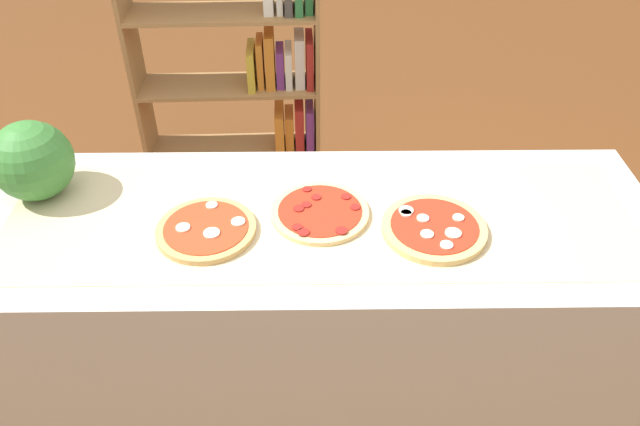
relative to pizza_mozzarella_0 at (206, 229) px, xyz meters
name	(u,v)px	position (x,y,z in m)	size (l,w,h in m)	color
ground_plane	(320,394)	(0.33, 0.06, -0.91)	(12.00, 12.00, 0.00)	brown
counter	(320,318)	(0.33, 0.06, -0.46)	(2.09, 0.74, 0.89)	beige
parchment_paper	(320,218)	(0.33, 0.06, -0.01)	(1.89, 0.56, 0.00)	beige
pizza_mozzarella_0	(206,229)	(0.00, 0.00, 0.00)	(0.29, 0.29, 0.03)	tan
pizza_pepperoni_1	(320,212)	(0.33, 0.08, 0.00)	(0.30, 0.30, 0.02)	#E5C17F
pizza_mozzarella_2	(434,228)	(0.67, 0.00, 0.00)	(0.31, 0.31, 0.03)	#DBB26B
watermelon	(32,161)	(-0.55, 0.20, 0.11)	(0.25, 0.25, 0.25)	#387A33
bookshelf	(257,91)	(0.05, 1.30, -0.22)	(0.87, 0.30, 1.43)	#A87A47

